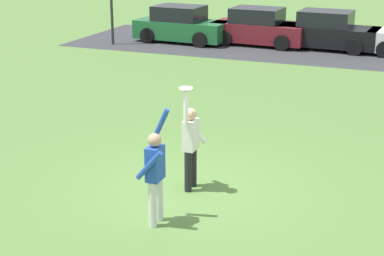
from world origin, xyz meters
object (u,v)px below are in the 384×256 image
at_px(parked_car_green, 181,25).
at_px(parked_car_black, 328,32).
at_px(person_defender, 155,171).
at_px(frisbee_disc, 186,88).
at_px(person_catcher, 191,142).
at_px(parked_car_maroon, 259,28).

distance_m(parked_car_green, parked_car_black, 6.37).
bearing_deg(person_defender, frisbee_disc, 0.00).
bearing_deg(person_defender, person_catcher, 0.00).
distance_m(person_defender, parked_car_black, 16.97).
bearing_deg(parked_car_maroon, person_defender, -77.27).
bearing_deg(parked_car_black, person_catcher, -87.09).
xyz_separation_m(person_defender, frisbee_disc, (0.02, 1.35, 1.11)).
distance_m(person_catcher, frisbee_disc, 1.13).
bearing_deg(person_catcher, parked_car_black, -179.52).
height_order(frisbee_disc, parked_car_green, frisbee_disc).
xyz_separation_m(frisbee_disc, parked_car_green, (-6.19, 14.93, -1.37)).
height_order(parked_car_green, parked_car_black, same).
xyz_separation_m(person_catcher, parked_car_maroon, (-2.78, 15.28, -0.25)).
bearing_deg(parked_car_green, frisbee_disc, -64.04).
height_order(frisbee_disc, parked_car_black, frisbee_disc).
bearing_deg(person_catcher, person_defender, -0.00).
xyz_separation_m(person_defender, parked_car_green, (-6.17, 16.28, -0.25)).
xyz_separation_m(parked_car_green, parked_car_maroon, (3.41, 0.57, 0.00)).
xyz_separation_m(parked_car_maroon, parked_car_black, (2.93, 0.12, 0.00)).
relative_size(frisbee_disc, parked_car_black, 0.06).
bearing_deg(parked_car_maroon, frisbee_disc, -76.39).
distance_m(person_catcher, parked_car_maroon, 15.53).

